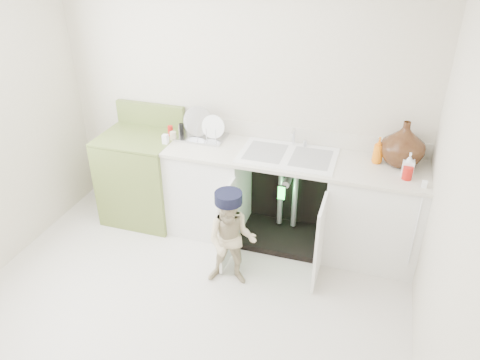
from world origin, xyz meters
TOP-DOWN VIEW (x-y plane):
  - ground at (0.00, 0.00)m, footprint 3.50×3.50m
  - room_shell at (0.00, 0.00)m, footprint 6.00×5.50m
  - counter_run at (0.60, 1.21)m, footprint 2.44×1.02m
  - avocado_stove at (-0.92, 1.18)m, footprint 0.73×0.65m
  - repair_worker at (0.26, 0.47)m, footprint 0.59×0.59m

SIDE VIEW (x-z plane):
  - ground at x=0.00m, z-range 0.00..0.00m
  - repair_worker at x=0.26m, z-range 0.01..0.88m
  - avocado_stove at x=-0.92m, z-range -0.10..1.03m
  - counter_run at x=0.60m, z-range -0.15..1.13m
  - room_shell at x=0.00m, z-range 0.62..1.88m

